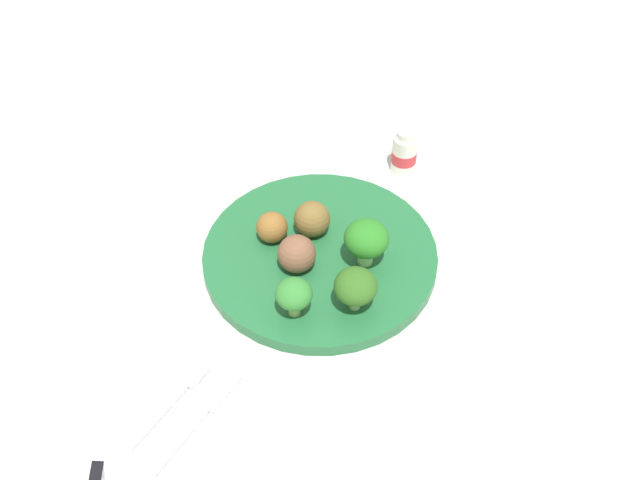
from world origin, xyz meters
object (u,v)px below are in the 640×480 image
(broccoli_floret_mid_right, at_px, (356,287))
(napkin, at_px, (180,415))
(plate, at_px, (320,256))
(broccoli_floret_back_left, at_px, (294,295))
(broccoli_floret_front_right, at_px, (366,239))
(fork, at_px, (170,399))
(knife, at_px, (198,415))
(meatball_center, at_px, (272,227))
(yogurt_bottle, at_px, (404,153))
(meatball_mid_left, at_px, (297,254))
(meatball_front_left, at_px, (312,219))

(broccoli_floret_mid_right, relative_size, napkin, 0.32)
(plate, height_order, broccoli_floret_back_left, broccoli_floret_back_left)
(plate, relative_size, broccoli_floret_front_right, 4.66)
(broccoli_floret_mid_right, distance_m, napkin, 0.23)
(broccoli_floret_back_left, height_order, napkin, broccoli_floret_back_left)
(plate, height_order, fork, plate)
(knife, bearing_deg, broccoli_floret_front_right, -12.51)
(meatball_center, bearing_deg, yogurt_bottle, -20.84)
(meatball_mid_left, bearing_deg, yogurt_bottle, -7.35)
(meatball_front_left, bearing_deg, meatball_center, 131.91)
(broccoli_floret_front_right, distance_m, broccoli_floret_back_left, 0.11)
(broccoli_floret_front_right, height_order, meatball_mid_left, broccoli_floret_front_right)
(plate, xyz_separation_m, meatball_center, (-0.01, 0.06, 0.03))
(meatball_front_left, relative_size, yogurt_bottle, 0.67)
(meatball_front_left, height_order, napkin, meatball_front_left)
(broccoli_floret_mid_right, xyz_separation_m, napkin, (-0.20, 0.10, -0.05))
(plate, xyz_separation_m, broccoli_floret_mid_right, (-0.06, -0.07, 0.04))
(meatball_center, xyz_separation_m, napkin, (-0.25, -0.04, -0.03))
(broccoli_floret_mid_right, xyz_separation_m, broccoli_floret_back_left, (-0.04, 0.05, -0.00))
(plate, height_order, napkin, plate)
(broccoli_floret_front_right, bearing_deg, broccoli_floret_mid_right, -163.26)
(meatball_center, xyz_separation_m, yogurt_bottle, (0.21, -0.08, -0.01))
(meatball_center, bearing_deg, broccoli_floret_back_left, -137.07)
(broccoli_floret_front_right, bearing_deg, plate, 101.58)
(broccoli_floret_back_left, height_order, knife, broccoli_floret_back_left)
(plate, distance_m, yogurt_bottle, 0.20)
(broccoli_floret_back_left, xyz_separation_m, knife, (-0.15, 0.02, -0.04))
(meatball_mid_left, relative_size, fork, 0.37)
(broccoli_floret_mid_right, relative_size, yogurt_bottle, 0.83)
(yogurt_bottle, bearing_deg, meatball_center, 159.16)
(broccoli_floret_front_right, distance_m, fork, 0.28)
(broccoli_floret_back_left, xyz_separation_m, napkin, (-0.16, 0.04, -0.05))
(broccoli_floret_mid_right, bearing_deg, plate, 53.29)
(broccoli_floret_mid_right, bearing_deg, meatball_mid_left, 76.18)
(meatball_center, relative_size, yogurt_bottle, 0.58)
(napkin, distance_m, knife, 0.02)
(broccoli_floret_mid_right, height_order, fork, broccoli_floret_mid_right)
(broccoli_floret_front_right, bearing_deg, napkin, 164.09)
(broccoli_floret_back_left, bearing_deg, knife, 171.42)
(broccoli_floret_back_left, bearing_deg, yogurt_bottle, 0.26)
(broccoli_floret_front_right, distance_m, yogurt_bottle, 0.19)
(yogurt_bottle, bearing_deg, broccoli_floret_front_right, -169.25)
(meatball_center, distance_m, meatball_mid_left, 0.06)
(fork, bearing_deg, broccoli_floret_front_right, -19.88)
(yogurt_bottle, bearing_deg, broccoli_floret_back_left, -179.74)
(napkin, bearing_deg, knife, -70.05)
(broccoli_floret_mid_right, bearing_deg, meatball_front_left, 50.98)
(meatball_front_left, xyz_separation_m, knife, (-0.27, -0.02, -0.03))
(meatball_center, bearing_deg, napkin, -171.06)
(broccoli_floret_mid_right, distance_m, meatball_front_left, 0.13)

